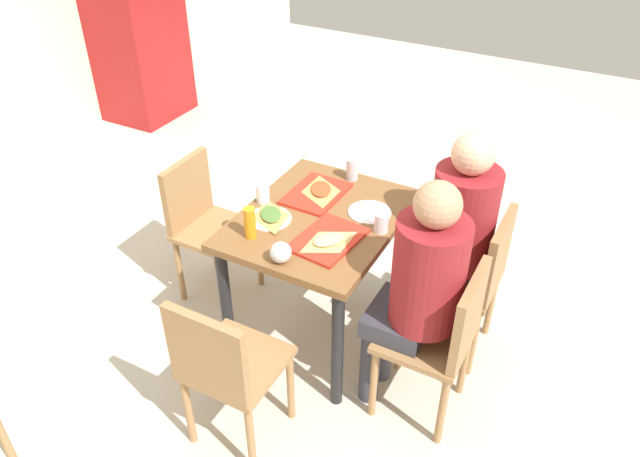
# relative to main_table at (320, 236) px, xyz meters

# --- Properties ---
(ground_plane) EXTENTS (10.00, 10.00, 0.02)m
(ground_plane) POSITION_rel_main_table_xyz_m (0.00, 0.00, -0.66)
(ground_plane) COLOR beige
(main_table) EXTENTS (0.96, 0.76, 0.77)m
(main_table) POSITION_rel_main_table_xyz_m (0.00, 0.00, 0.00)
(main_table) COLOR brown
(main_table) RESTS_ON ground_plane
(chair_near_left) EXTENTS (0.40, 0.40, 0.87)m
(chair_near_left) POSITION_rel_main_table_xyz_m (-0.24, -0.76, -0.14)
(chair_near_left) COLOR #9E7247
(chair_near_left) RESTS_ON ground_plane
(chair_near_right) EXTENTS (0.40, 0.40, 0.87)m
(chair_near_right) POSITION_rel_main_table_xyz_m (0.24, -0.76, -0.14)
(chair_near_right) COLOR #9E7247
(chair_near_right) RESTS_ON ground_plane
(chair_far_side) EXTENTS (0.40, 0.40, 0.87)m
(chair_far_side) POSITION_rel_main_table_xyz_m (0.00, 0.76, -0.14)
(chair_far_side) COLOR #9E7247
(chair_far_side) RESTS_ON ground_plane
(chair_left_end) EXTENTS (0.40, 0.40, 0.87)m
(chair_left_end) POSITION_rel_main_table_xyz_m (-0.87, 0.00, -0.14)
(chair_left_end) COLOR #9E7247
(chair_left_end) RESTS_ON ground_plane
(person_in_red) EXTENTS (0.32, 0.42, 1.28)m
(person_in_red) POSITION_rel_main_table_xyz_m (-0.24, -0.62, 0.11)
(person_in_red) COLOR #383842
(person_in_red) RESTS_ON ground_plane
(person_in_brown_jacket) EXTENTS (0.32, 0.42, 1.28)m
(person_in_brown_jacket) POSITION_rel_main_table_xyz_m (0.24, -0.62, 0.11)
(person_in_brown_jacket) COLOR #383842
(person_in_brown_jacket) RESTS_ON ground_plane
(tray_red_near) EXTENTS (0.39, 0.30, 0.02)m
(tray_red_near) POSITION_rel_main_table_xyz_m (-0.17, -0.13, 0.13)
(tray_red_near) COLOR red
(tray_red_near) RESTS_ON main_table
(tray_red_far) EXTENTS (0.37, 0.27, 0.02)m
(tray_red_far) POSITION_rel_main_table_xyz_m (0.17, 0.11, 0.13)
(tray_red_far) COLOR red
(tray_red_far) RESTS_ON main_table
(paper_plate_center) EXTENTS (0.22, 0.22, 0.01)m
(paper_plate_center) POSITION_rel_main_table_xyz_m (-0.14, 0.21, 0.13)
(paper_plate_center) COLOR white
(paper_plate_center) RESTS_ON main_table
(paper_plate_near_edge) EXTENTS (0.22, 0.22, 0.01)m
(paper_plate_near_edge) POSITION_rel_main_table_xyz_m (0.14, -0.21, 0.13)
(paper_plate_near_edge) COLOR white
(paper_plate_near_edge) RESTS_ON main_table
(pizza_slice_a) EXTENTS (0.27, 0.24, 0.02)m
(pizza_slice_a) POSITION_rel_main_table_xyz_m (-0.20, -0.15, 0.15)
(pizza_slice_a) COLOR #DBAD60
(pizza_slice_a) RESTS_ON tray_red_near
(pizza_slice_b) EXTENTS (0.28, 0.25, 0.02)m
(pizza_slice_b) POSITION_rel_main_table_xyz_m (0.19, 0.10, 0.15)
(pizza_slice_b) COLOR tan
(pizza_slice_b) RESTS_ON tray_red_far
(pizza_slice_c) EXTENTS (0.27, 0.25, 0.02)m
(pizza_slice_c) POSITION_rel_main_table_xyz_m (-0.13, 0.21, 0.14)
(pizza_slice_c) COLOR tan
(pizza_slice_c) RESTS_ON paper_plate_center
(plastic_cup_a) EXTENTS (0.07, 0.07, 0.10)m
(plastic_cup_a) POSITION_rel_main_table_xyz_m (-0.02, 0.32, 0.17)
(plastic_cup_a) COLOR white
(plastic_cup_a) RESTS_ON main_table
(plastic_cup_b) EXTENTS (0.07, 0.07, 0.10)m
(plastic_cup_b) POSITION_rel_main_table_xyz_m (0.02, -0.32, 0.17)
(plastic_cup_b) COLOR white
(plastic_cup_b) RESTS_ON main_table
(soda_can) EXTENTS (0.07, 0.07, 0.12)m
(soda_can) POSITION_rel_main_table_xyz_m (0.41, 0.02, 0.18)
(soda_can) COLOR #B7BCC6
(soda_can) RESTS_ON main_table
(condiment_bottle) EXTENTS (0.06, 0.06, 0.16)m
(condiment_bottle) POSITION_rel_main_table_xyz_m (-0.31, 0.21, 0.20)
(condiment_bottle) COLOR orange
(condiment_bottle) RESTS_ON main_table
(foil_bundle) EXTENTS (0.10, 0.10, 0.10)m
(foil_bundle) POSITION_rel_main_table_xyz_m (-0.41, -0.02, 0.17)
(foil_bundle) COLOR silver
(foil_bundle) RESTS_ON main_table
(drink_fridge) EXTENTS (0.70, 0.60, 1.90)m
(drink_fridge) POSITION_rel_main_table_xyz_m (1.83, 2.85, 0.30)
(drink_fridge) COLOR maroon
(drink_fridge) RESTS_ON ground_plane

